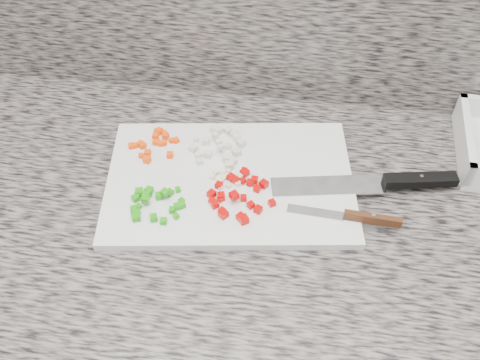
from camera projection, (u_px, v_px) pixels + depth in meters
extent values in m
cube|color=silver|center=(250.00, 339.00, 1.22)|extent=(3.92, 0.62, 0.86)
cube|color=slate|center=(253.00, 217.00, 0.88)|extent=(3.96, 0.64, 0.04)
cube|color=silver|center=(230.00, 181.00, 0.90)|extent=(0.45, 0.33, 0.01)
cube|color=#FF4805|center=(171.00, 141.00, 0.95)|extent=(0.01, 0.01, 0.01)
cube|color=#FF4805|center=(141.00, 143.00, 0.95)|extent=(0.01, 0.01, 0.01)
cube|color=#FF4805|center=(136.00, 145.00, 0.95)|extent=(0.01, 0.01, 0.01)
cube|color=#FF4805|center=(161.00, 143.00, 0.95)|extent=(0.01, 0.01, 0.01)
cube|color=#FF4805|center=(160.00, 131.00, 0.97)|extent=(0.01, 0.01, 0.01)
cube|color=#FF4805|center=(148.00, 152.00, 0.93)|extent=(0.01, 0.01, 0.01)
cube|color=#FF4805|center=(164.00, 143.00, 0.95)|extent=(0.01, 0.01, 0.01)
cube|color=#FF4805|center=(141.00, 156.00, 0.93)|extent=(0.01, 0.01, 0.01)
cube|color=#FF4805|center=(161.00, 132.00, 0.97)|extent=(0.01, 0.01, 0.01)
cube|color=#FF4805|center=(170.00, 155.00, 0.93)|extent=(0.01, 0.01, 0.01)
cube|color=#FF4805|center=(156.00, 142.00, 0.95)|extent=(0.01, 0.01, 0.01)
cube|color=#FF4805|center=(131.00, 146.00, 0.94)|extent=(0.01, 0.01, 0.01)
cube|color=#FF4805|center=(166.00, 136.00, 0.96)|extent=(0.01, 0.01, 0.01)
cube|color=#FF4805|center=(142.00, 146.00, 0.94)|extent=(0.01, 0.01, 0.01)
cube|color=#FF4805|center=(156.00, 136.00, 0.95)|extent=(0.01, 0.01, 0.01)
cube|color=#FF4805|center=(147.00, 160.00, 0.92)|extent=(0.01, 0.01, 0.01)
cube|color=#FF4805|center=(176.00, 140.00, 0.95)|extent=(0.01, 0.01, 0.01)
cube|color=#FF4805|center=(165.00, 133.00, 0.97)|extent=(0.01, 0.01, 0.01)
cube|color=#FF4805|center=(143.00, 145.00, 0.95)|extent=(0.01, 0.01, 0.01)
cube|color=#FF4805|center=(157.00, 131.00, 0.97)|extent=(0.01, 0.01, 0.01)
cube|color=beige|center=(198.00, 156.00, 0.93)|extent=(0.01, 0.01, 0.01)
cube|color=beige|center=(241.00, 143.00, 0.95)|extent=(0.02, 0.02, 0.01)
cube|color=beige|center=(196.00, 139.00, 0.96)|extent=(0.01, 0.01, 0.01)
cube|color=beige|center=(228.00, 130.00, 0.97)|extent=(0.02, 0.02, 0.01)
cube|color=beige|center=(236.00, 152.00, 0.93)|extent=(0.02, 0.02, 0.01)
cube|color=beige|center=(237.00, 137.00, 0.96)|extent=(0.01, 0.01, 0.01)
cube|color=beige|center=(217.00, 131.00, 0.97)|extent=(0.01, 0.01, 0.01)
cube|color=beige|center=(234.00, 133.00, 0.96)|extent=(0.02, 0.02, 0.01)
cube|color=beige|center=(193.00, 148.00, 0.94)|extent=(0.02, 0.02, 0.01)
cube|color=beige|center=(214.00, 129.00, 0.97)|extent=(0.01, 0.01, 0.01)
cube|color=beige|center=(226.00, 157.00, 0.92)|extent=(0.02, 0.02, 0.01)
cube|color=beige|center=(221.00, 147.00, 0.93)|extent=(0.01, 0.01, 0.01)
cube|color=beige|center=(228.00, 159.00, 0.92)|extent=(0.02, 0.02, 0.01)
cube|color=beige|center=(198.00, 155.00, 0.93)|extent=(0.01, 0.01, 0.01)
cube|color=beige|center=(200.00, 161.00, 0.92)|extent=(0.01, 0.01, 0.01)
cube|color=beige|center=(237.00, 138.00, 0.96)|extent=(0.01, 0.01, 0.01)
cube|color=beige|center=(206.00, 141.00, 0.95)|extent=(0.01, 0.01, 0.01)
cube|color=beige|center=(228.00, 146.00, 0.94)|extent=(0.01, 0.01, 0.01)
cube|color=beige|center=(214.00, 128.00, 0.97)|extent=(0.01, 0.01, 0.01)
cube|color=beige|center=(219.00, 131.00, 0.97)|extent=(0.02, 0.02, 0.01)
cube|color=beige|center=(229.00, 165.00, 0.91)|extent=(0.02, 0.02, 0.01)
cube|color=beige|center=(219.00, 142.00, 0.95)|extent=(0.01, 0.01, 0.01)
cube|color=beige|center=(215.00, 135.00, 0.95)|extent=(0.01, 0.01, 0.01)
cube|color=beige|center=(233.00, 161.00, 0.92)|extent=(0.02, 0.02, 0.01)
cube|color=beige|center=(208.00, 154.00, 0.93)|extent=(0.01, 0.01, 0.01)
cube|color=#21940D|center=(147.00, 195.00, 0.87)|extent=(0.02, 0.02, 0.01)
cube|color=#21940D|center=(176.00, 216.00, 0.84)|extent=(0.01, 0.01, 0.01)
cube|color=#21940D|center=(145.00, 199.00, 0.85)|extent=(0.01, 0.01, 0.01)
cube|color=#21940D|center=(159.00, 196.00, 0.86)|extent=(0.01, 0.01, 0.01)
cube|color=#21940D|center=(149.00, 190.00, 0.87)|extent=(0.02, 0.02, 0.01)
cube|color=#21940D|center=(170.00, 193.00, 0.87)|extent=(0.01, 0.01, 0.01)
cube|color=#21940D|center=(177.00, 206.00, 0.85)|extent=(0.01, 0.01, 0.01)
cube|color=#21940D|center=(172.00, 210.00, 0.85)|extent=(0.01, 0.01, 0.01)
cube|color=#21940D|center=(139.00, 192.00, 0.87)|extent=(0.01, 0.01, 0.01)
cube|color=#21940D|center=(135.00, 216.00, 0.84)|extent=(0.02, 0.02, 0.01)
cube|color=#21940D|center=(135.00, 198.00, 0.86)|extent=(0.01, 0.01, 0.01)
cube|color=#21940D|center=(154.00, 218.00, 0.83)|extent=(0.01, 0.01, 0.01)
cube|color=#21940D|center=(149.00, 190.00, 0.87)|extent=(0.01, 0.01, 0.01)
cube|color=#21940D|center=(136.00, 217.00, 0.83)|extent=(0.02, 0.02, 0.01)
cube|color=#21940D|center=(165.00, 192.00, 0.86)|extent=(0.02, 0.02, 0.01)
cube|color=#21940D|center=(182.00, 205.00, 0.85)|extent=(0.01, 0.01, 0.01)
cube|color=#21940D|center=(138.00, 206.00, 0.85)|extent=(0.01, 0.01, 0.01)
cube|color=#21940D|center=(145.00, 196.00, 0.86)|extent=(0.01, 0.01, 0.01)
cube|color=#21940D|center=(138.00, 194.00, 0.87)|extent=(0.01, 0.01, 0.01)
cube|color=#21940D|center=(164.00, 221.00, 0.83)|extent=(0.01, 0.01, 0.01)
cube|color=#21940D|center=(181.00, 201.00, 0.86)|extent=(0.01, 0.01, 0.01)
cube|color=#21940D|center=(136.00, 213.00, 0.84)|extent=(0.01, 0.01, 0.01)
cube|color=#21940D|center=(178.00, 190.00, 0.88)|extent=(0.01, 0.01, 0.01)
cube|color=#21940D|center=(134.00, 209.00, 0.85)|extent=(0.01, 0.01, 0.01)
cube|color=#C00402|center=(244.00, 171.00, 0.90)|extent=(0.01, 0.01, 0.01)
cube|color=#C00402|center=(272.00, 203.00, 0.86)|extent=(0.01, 0.01, 0.01)
cube|color=#C00402|center=(243.00, 198.00, 0.86)|extent=(0.01, 0.01, 0.01)
cube|color=#C00402|center=(264.00, 184.00, 0.88)|extent=(0.02, 0.02, 0.01)
cube|color=#C00402|center=(257.00, 189.00, 0.88)|extent=(0.01, 0.01, 0.01)
cube|color=#C00402|center=(236.00, 180.00, 0.89)|extent=(0.01, 0.01, 0.01)
cube|color=#C00402|center=(250.00, 182.00, 0.89)|extent=(0.01, 0.01, 0.01)
cube|color=#C00402|center=(254.00, 180.00, 0.89)|extent=(0.01, 0.01, 0.01)
cube|color=#C00402|center=(244.00, 219.00, 0.83)|extent=(0.02, 0.02, 0.01)
cube|color=#C00402|center=(251.00, 205.00, 0.85)|extent=(0.01, 0.01, 0.01)
cube|color=#C00402|center=(258.00, 209.00, 0.85)|extent=(0.01, 0.01, 0.01)
cube|color=#C00402|center=(222.00, 211.00, 0.84)|extent=(0.01, 0.01, 0.01)
cube|color=#C00402|center=(212.00, 194.00, 0.87)|extent=(0.02, 0.02, 0.01)
cube|color=#C00402|center=(234.00, 195.00, 0.85)|extent=(0.02, 0.02, 0.01)
cube|color=#C00402|center=(219.00, 185.00, 0.88)|extent=(0.01, 0.01, 0.01)
cube|color=#C00402|center=(223.00, 214.00, 0.84)|extent=(0.02, 0.02, 0.01)
cube|color=#C00402|center=(221.00, 196.00, 0.86)|extent=(0.01, 0.01, 0.01)
cube|color=#C00402|center=(231.00, 177.00, 0.89)|extent=(0.02, 0.02, 0.01)
cube|color=#C00402|center=(245.00, 173.00, 0.90)|extent=(0.02, 0.02, 0.01)
cube|color=#C00402|center=(221.00, 199.00, 0.86)|extent=(0.01, 0.01, 0.01)
cube|color=#C00402|center=(215.00, 204.00, 0.85)|extent=(0.02, 0.02, 0.01)
cube|color=#C00402|center=(241.00, 217.00, 0.84)|extent=(0.02, 0.02, 0.01)
cube|color=#C00402|center=(251.00, 183.00, 0.88)|extent=(0.01, 0.01, 0.01)
cube|color=#C00402|center=(212.00, 201.00, 0.86)|extent=(0.01, 0.01, 0.01)
cube|color=#C00402|center=(243.00, 181.00, 0.89)|extent=(0.01, 0.01, 0.01)
cube|color=beige|center=(228.00, 171.00, 0.91)|extent=(0.01, 0.01, 0.01)
cube|color=beige|center=(223.00, 173.00, 0.90)|extent=(0.01, 0.01, 0.01)
cube|color=beige|center=(222.00, 179.00, 0.89)|extent=(0.01, 0.01, 0.01)
cube|color=beige|center=(220.00, 188.00, 0.88)|extent=(0.01, 0.01, 0.01)
cube|color=beige|center=(224.00, 177.00, 0.89)|extent=(0.01, 0.01, 0.01)
cube|color=beige|center=(238.00, 183.00, 0.89)|extent=(0.01, 0.01, 0.01)
cube|color=beige|center=(228.00, 186.00, 0.88)|extent=(0.01, 0.01, 0.01)
cube|color=beige|center=(220.00, 181.00, 0.89)|extent=(0.01, 0.01, 0.01)
cube|color=beige|center=(213.00, 177.00, 0.90)|extent=(0.01, 0.01, 0.01)
cube|color=beige|center=(216.00, 172.00, 0.90)|extent=(0.01, 0.01, 0.01)
cube|color=beige|center=(231.00, 178.00, 0.89)|extent=(0.01, 0.01, 0.01)
cube|color=beige|center=(235.00, 175.00, 0.90)|extent=(0.01, 0.01, 0.01)
cube|color=beige|center=(240.00, 177.00, 0.90)|extent=(0.01, 0.01, 0.00)
cube|color=beige|center=(241.00, 176.00, 0.90)|extent=(0.01, 0.01, 0.01)
cube|color=silver|center=(328.00, 186.00, 0.88)|extent=(0.19, 0.08, 0.00)
cube|color=black|center=(420.00, 180.00, 0.88)|extent=(0.12, 0.05, 0.02)
cylinder|color=silver|center=(422.00, 176.00, 0.88)|extent=(0.01, 0.01, 0.00)
cube|color=silver|center=(315.00, 213.00, 0.85)|extent=(0.09, 0.02, 0.00)
cube|color=#492312|center=(373.00, 219.00, 0.83)|extent=(0.09, 0.02, 0.02)
cylinder|color=silver|center=(374.00, 215.00, 0.82)|extent=(0.01, 0.01, 0.00)
cube|color=silver|center=(465.00, 137.00, 0.94)|extent=(0.02, 0.19, 0.04)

